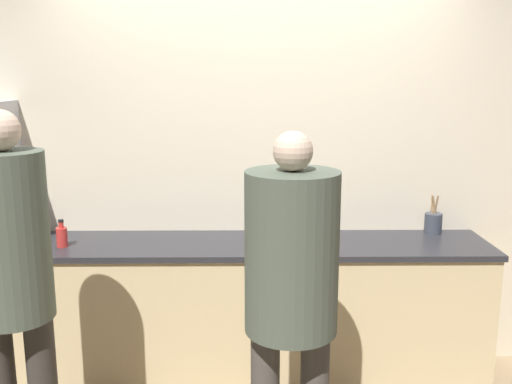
% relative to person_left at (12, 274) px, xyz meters
% --- Properties ---
extents(wall_back, '(5.20, 0.06, 2.60)m').
position_rel_person_left_xyz_m(wall_back, '(1.07, 1.25, 0.25)').
color(wall_back, beige).
rests_on(wall_back, ground_plane).
extents(counter, '(2.83, 0.60, 0.90)m').
position_rel_person_left_xyz_m(counter, '(1.07, 0.96, -0.60)').
color(counter, beige).
rests_on(counter, ground_plane).
extents(person_left, '(0.34, 0.34, 1.76)m').
position_rel_person_left_xyz_m(person_left, '(0.00, 0.00, 0.00)').
color(person_left, '#38332D').
rests_on(person_left, ground_plane).
extents(person_center, '(0.40, 0.40, 1.68)m').
position_rel_person_left_xyz_m(person_center, '(1.21, -0.05, -0.02)').
color(person_center, '#4C4742').
rests_on(person_center, ground_plane).
extents(fruit_bowl, '(0.26, 0.26, 0.14)m').
position_rel_person_left_xyz_m(fruit_bowl, '(1.40, 1.11, -0.09)').
color(fruit_bowl, brown).
rests_on(fruit_bowl, counter).
extents(utensil_crock, '(0.11, 0.11, 0.25)m').
position_rel_person_left_xyz_m(utensil_crock, '(2.21, 1.14, -0.08)').
color(utensil_crock, '#3D424C').
rests_on(utensil_crock, counter).
extents(bottle_red, '(0.06, 0.06, 0.16)m').
position_rel_person_left_xyz_m(bottle_red, '(-0.07, 0.87, -0.08)').
color(bottle_red, red).
rests_on(bottle_red, counter).
extents(cup_blue, '(0.08, 0.08, 0.09)m').
position_rel_person_left_xyz_m(cup_blue, '(1.07, 0.87, -0.10)').
color(cup_blue, '#335184').
rests_on(cup_blue, counter).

